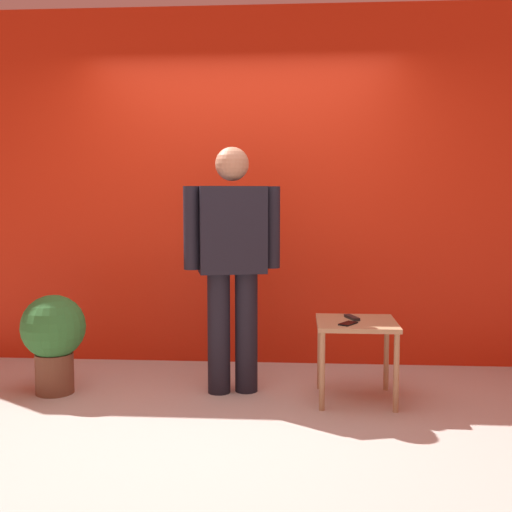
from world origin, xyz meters
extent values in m
plane|color=#B7B2A8|center=(0.00, 0.00, 0.00)|extent=(12.00, 12.00, 0.00)
cube|color=red|center=(0.00, 1.46, 1.43)|extent=(6.27, 0.12, 2.86)
cylinder|color=black|center=(-0.09, 0.58, 0.42)|extent=(0.19, 0.19, 0.84)
cylinder|color=black|center=(0.10, 0.62, 0.42)|extent=(0.19, 0.19, 0.84)
cube|color=black|center=(0.01, 0.60, 1.13)|extent=(0.49, 0.33, 0.59)
cube|color=silver|center=(-0.02, 0.71, 1.16)|extent=(0.13, 0.04, 0.50)
cube|color=#B2333D|center=(-0.02, 0.72, 1.14)|extent=(0.05, 0.02, 0.45)
cylinder|color=black|center=(-0.26, 0.53, 1.15)|extent=(0.13, 0.13, 0.56)
cylinder|color=black|center=(0.28, 0.66, 1.15)|extent=(0.13, 0.13, 0.56)
sphere|color=#A87A5B|center=(0.01, 0.60, 1.58)|extent=(0.23, 0.23, 0.23)
cube|color=tan|center=(0.85, 0.48, 0.52)|extent=(0.52, 0.52, 0.03)
cylinder|color=tan|center=(0.62, 0.25, 0.25)|extent=(0.04, 0.04, 0.51)
cylinder|color=tan|center=(1.08, 0.25, 0.25)|extent=(0.04, 0.04, 0.51)
cylinder|color=tan|center=(0.62, 0.71, 0.25)|extent=(0.04, 0.04, 0.51)
cylinder|color=tan|center=(1.08, 0.71, 0.25)|extent=(0.04, 0.04, 0.51)
cube|color=black|center=(0.78, 0.36, 0.54)|extent=(0.14, 0.16, 0.01)
cube|color=black|center=(0.82, 0.55, 0.55)|extent=(0.10, 0.17, 0.02)
cylinder|color=brown|center=(-1.22, 0.48, 0.14)|extent=(0.26, 0.26, 0.28)
sphere|color=#2D7233|center=(-1.22, 0.48, 0.47)|extent=(0.44, 0.44, 0.44)
camera|label=1|loc=(0.47, -3.71, 1.35)|focal=44.52mm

